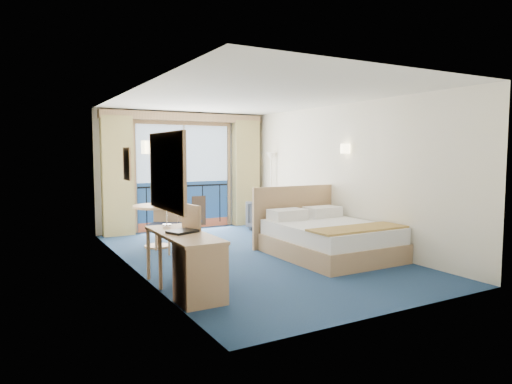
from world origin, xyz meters
name	(u,v)px	position (x,y,z in m)	size (l,w,h in m)	color
floor	(251,255)	(0.00, 0.00, 0.00)	(6.50, 6.50, 0.00)	navy
room_walls	(251,153)	(0.00, 0.00, 1.78)	(4.04, 6.54, 2.72)	white
balcony_door	(184,180)	(-0.01, 3.22, 1.14)	(2.36, 0.03, 2.52)	navy
curtain_left	(118,176)	(-1.55, 3.07, 1.28)	(0.65, 0.22, 2.55)	tan
curtain_right	(246,173)	(1.55, 3.07, 1.28)	(0.65, 0.22, 2.55)	tan
pelmet	(185,117)	(0.00, 3.10, 2.58)	(3.80, 0.25, 0.18)	tan
mirror	(167,172)	(-1.97, -1.50, 1.55)	(0.05, 1.25, 0.95)	tan
wall_print	(127,164)	(-1.97, 0.45, 1.60)	(0.04, 0.42, 0.52)	tan
sconce_left	(148,147)	(-1.94, -0.60, 1.85)	(0.18, 0.18, 0.18)	#FFEDB2
sconce_right	(345,149)	(1.94, -0.15, 1.85)	(0.18, 0.18, 0.18)	#FFEDB2
bed	(327,237)	(1.15, -0.66, 0.32)	(1.82, 2.16, 1.14)	tan
nightstand	(305,224)	(1.75, 0.84, 0.30)	(0.46, 0.44, 0.61)	tan
phone	(304,208)	(1.71, 0.85, 0.64)	(0.17, 0.13, 0.07)	white
armchair	(267,214)	(1.62, 2.19, 0.35)	(0.74, 0.76, 0.69)	#4B535C
floor_lamp	(271,171)	(1.88, 2.42, 1.35)	(0.25, 0.25, 1.78)	silver
desk	(196,266)	(-1.71, -1.77, 0.42)	(0.55, 1.60, 0.75)	tan
desk_chair	(200,238)	(-1.38, -1.07, 0.61)	(0.53, 0.52, 1.08)	#1C2641
folder	(183,232)	(-1.72, -1.31, 0.77)	(0.35, 0.26, 0.03)	black
desk_lamp	(166,204)	(-1.74, -0.77, 1.08)	(0.12, 0.12, 0.43)	silver
round_table	(157,215)	(-1.19, 1.50, 0.60)	(0.88, 0.88, 0.79)	tan
table_chair_a	(183,217)	(-0.70, 1.41, 0.55)	(0.46, 0.45, 0.98)	#1C2641
table_chair_b	(164,220)	(-1.21, 1.04, 0.58)	(0.62, 0.63, 1.03)	#1C2641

